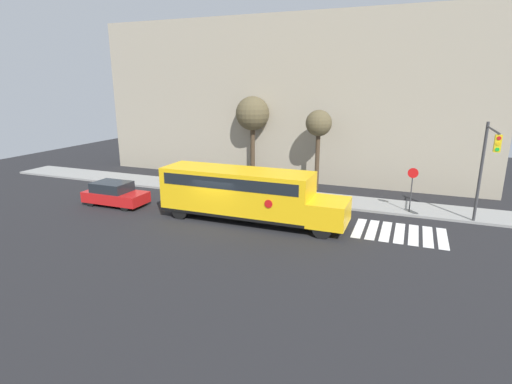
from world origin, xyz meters
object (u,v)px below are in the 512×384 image
object	(u,v)px
stop_sign	(412,185)
tree_near_sidewalk	(319,125)
parked_car	(115,194)
tree_far_sidewalk	(253,115)
school_bus	(244,192)
traffic_light	(486,161)

from	to	relation	value
stop_sign	tree_near_sidewalk	size ratio (longest dim) A/B	0.49
parked_car	tree_far_sidewalk	bearing A→B (deg)	59.55
stop_sign	tree_near_sidewalk	bearing A→B (deg)	150.53
stop_sign	tree_far_sidewalk	world-z (taller)	tree_far_sidewalk
school_bus	tree_far_sidewalk	world-z (taller)	tree_far_sidewalk
stop_sign	tree_far_sidewalk	xyz separation A→B (m)	(-12.18, 4.76, 3.48)
school_bus	tree_far_sidewalk	bearing A→B (deg)	109.14
school_bus	parked_car	distance (m)	9.10
school_bus	parked_car	xyz separation A→B (m)	(-9.04, -0.27, -0.96)
tree_near_sidewalk	tree_far_sidewalk	size ratio (longest dim) A/B	0.87
traffic_light	tree_near_sidewalk	distance (m)	11.41
traffic_light	tree_near_sidewalk	xyz separation A→B (m)	(-10.08, 5.25, 0.96)
tree_near_sidewalk	tree_far_sidewalk	xyz separation A→B (m)	(-5.55, 1.01, 0.55)
school_bus	tree_far_sidewalk	distance (m)	10.68
stop_sign	traffic_light	bearing A→B (deg)	-23.58
traffic_light	tree_near_sidewalk	bearing A→B (deg)	152.48
stop_sign	traffic_light	distance (m)	4.25
school_bus	tree_near_sidewalk	world-z (taller)	tree_near_sidewalk
school_bus	stop_sign	distance (m)	10.08
school_bus	parked_car	size ratio (longest dim) A/B	2.60
parked_car	traffic_light	size ratio (longest dim) A/B	0.72
parked_car	tree_near_sidewalk	size ratio (longest dim) A/B	0.70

